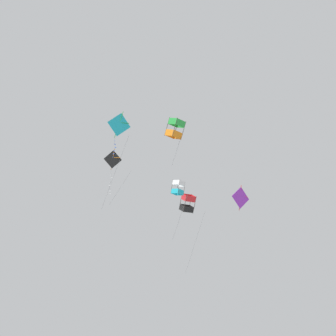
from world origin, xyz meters
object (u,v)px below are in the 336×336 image
object	(u,v)px
kite_box_upper_right	(175,129)
kite_diamond_near_right	(119,125)
kite_box_mid_left	(178,188)
kite_box_low_drifter	(188,203)
kite_diamond_far_centre	(241,198)
kite_diamond_highest	(113,160)

from	to	relation	value
kite_box_upper_right	kite_diamond_near_right	bearing A→B (deg)	108.65
kite_box_mid_left	kite_box_low_drifter	bearing A→B (deg)	31.34
kite_diamond_near_right	kite_box_low_drifter	world-z (taller)	kite_diamond_near_right
kite_box_mid_left	kite_diamond_near_right	xyz separation A→B (m)	(-4.35, 3.76, 6.71)
kite_diamond_far_centre	kite_diamond_near_right	bearing A→B (deg)	151.51
kite_diamond_near_right	kite_box_upper_right	distance (m)	6.40
kite_diamond_far_centre	kite_box_low_drifter	distance (m)	9.77
kite_box_upper_right	kite_diamond_highest	xyz separation A→B (m)	(-0.61, 11.27, 0.61)
kite_box_mid_left	kite_box_low_drifter	world-z (taller)	kite_box_low_drifter
kite_box_mid_left	kite_diamond_near_right	distance (m)	8.84
kite_box_upper_right	kite_box_low_drifter	distance (m)	13.83
kite_box_mid_left	kite_diamond_highest	distance (m)	11.30
kite_box_upper_right	kite_diamond_highest	world-z (taller)	kite_diamond_highest
kite_diamond_near_right	kite_diamond_highest	world-z (taller)	kite_diamond_near_right
kite_diamond_near_right	kite_diamond_highest	xyz separation A→B (m)	(2.35, 5.89, -1.18)
kite_diamond_near_right	kite_diamond_highest	size ratio (longest dim) A/B	1.49
kite_box_low_drifter	kite_diamond_highest	xyz separation A→B (m)	(-9.36, 1.02, 3.69)
kite_box_mid_left	kite_box_upper_right	distance (m)	5.37
kite_diamond_far_centre	kite_box_mid_left	world-z (taller)	kite_diamond_far_centre
kite_diamond_near_right	kite_box_low_drifter	bearing A→B (deg)	15.33
kite_diamond_near_right	kite_box_upper_right	size ratio (longest dim) A/B	2.06
kite_box_mid_left	kite_box_upper_right	bearing A→B (deg)	-148.90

